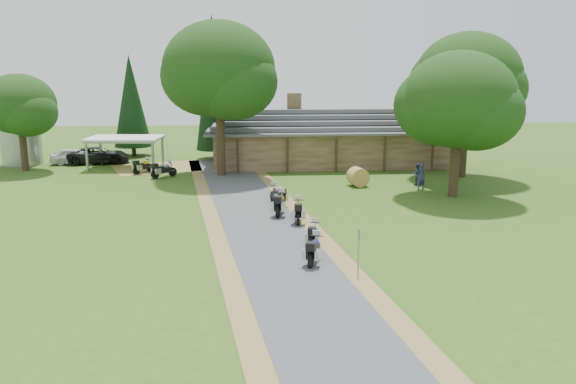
{
  "coord_description": "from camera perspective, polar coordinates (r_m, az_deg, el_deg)",
  "views": [
    {
      "loc": [
        -1.18,
        -25.35,
        8.3
      ],
      "look_at": [
        1.01,
        5.02,
        1.6
      ],
      "focal_mm": 35.0,
      "sensor_mm": 36.0,
      "label": 1
    }
  ],
  "objects": [
    {
      "name": "motorcycle_row_b",
      "position": [
        27.15,
        2.61,
        -4.13
      ],
      "size": [
        0.94,
        1.77,
        1.16
      ],
      "primitive_type": null,
      "rotation": [
        0.0,
        0.0,
        1.33
      ],
      "color": "#A9ABB0",
      "rests_on": "ground"
    },
    {
      "name": "person_b",
      "position": [
        41.85,
        12.99,
        1.96
      ],
      "size": [
        0.55,
        0.41,
        1.88
      ],
      "primitive_type": "imported",
      "rotation": [
        0.0,
        0.0,
        3.09
      ],
      "color": "#2C3352",
      "rests_on": "ground"
    },
    {
      "name": "ground",
      "position": [
        26.7,
        -1.39,
        -5.71
      ],
      "size": [
        120.0,
        120.0,
        0.0
      ],
      "primitive_type": "plane",
      "color": "#365417",
      "rests_on": "ground"
    },
    {
      "name": "oak_silo",
      "position": [
        51.13,
        -25.53,
        6.87
      ],
      "size": [
        5.79,
        5.79,
        8.86
      ],
      "primitive_type": null,
      "color": "#153810",
      "rests_on": "ground"
    },
    {
      "name": "silo",
      "position": [
        54.76,
        -25.63,
        6.1
      ],
      "size": [
        3.6,
        3.6,
        6.86
      ],
      "primitive_type": "cylinder",
      "rotation": [
        0.0,
        0.0,
        0.07
      ],
      "color": "gray",
      "rests_on": "ground"
    },
    {
      "name": "person_a",
      "position": [
        40.36,
        13.37,
        1.79
      ],
      "size": [
        0.71,
        0.58,
        2.2
      ],
      "primitive_type": "imported",
      "rotation": [
        0.0,
        0.0,
        3.37
      ],
      "color": "#2C3352",
      "rests_on": "ground"
    },
    {
      "name": "lodge",
      "position": [
        50.21,
        4.15,
        5.69
      ],
      "size": [
        21.4,
        9.4,
        4.9
      ],
      "primitive_type": null,
      "color": "brown",
      "rests_on": "ground"
    },
    {
      "name": "hay_bale",
      "position": [
        40.81,
        7.12,
        1.54
      ],
      "size": [
        1.54,
        1.45,
        1.35
      ],
      "primitive_type": "cylinder",
      "rotation": [
        1.57,
        0.0,
        0.17
      ],
      "color": "olive",
      "rests_on": "ground"
    },
    {
      "name": "oak_driveway",
      "position": [
        38.08,
        16.85,
        7.12
      ],
      "size": [
        7.32,
        7.32,
        10.28
      ],
      "primitive_type": null,
      "color": "#153810",
      "rests_on": "ground"
    },
    {
      "name": "car_dark_suv",
      "position": [
        52.96,
        -18.67,
        3.96
      ],
      "size": [
        3.05,
        6.03,
        2.23
      ],
      "primitive_type": "imported",
      "rotation": [
        0.0,
        0.0,
        1.67
      ],
      "color": "black",
      "rests_on": "ground"
    },
    {
      "name": "oak_lodge_left",
      "position": [
        44.24,
        -6.98,
        10.22
      ],
      "size": [
        8.66,
        8.66,
        13.36
      ],
      "primitive_type": null,
      "color": "#153810",
      "rests_on": "ground"
    },
    {
      "name": "motorcycle_row_a",
      "position": [
        24.6,
        2.67,
        -5.73
      ],
      "size": [
        1.16,
        1.99,
        1.29
      ],
      "primitive_type": null,
      "rotation": [
        0.0,
        0.0,
        1.26
      ],
      "color": "navy",
      "rests_on": "ground"
    },
    {
      "name": "cedar_near",
      "position": [
        52.76,
        -7.58,
        10.44
      ],
      "size": [
        3.46,
        3.46,
        13.17
      ],
      "primitive_type": "cone",
      "color": "black",
      "rests_on": "ground"
    },
    {
      "name": "motorcycle_carport_b",
      "position": [
        44.75,
        -12.51,
        2.31
      ],
      "size": [
        1.95,
        1.76,
        1.36
      ],
      "primitive_type": null,
      "rotation": [
        0.0,
        0.0,
        0.69
      ],
      "color": "gray",
      "rests_on": "ground"
    },
    {
      "name": "driveway",
      "position": [
        30.5,
        -2.7,
        -3.39
      ],
      "size": [
        51.95,
        51.95,
        0.0
      ],
      "primitive_type": "plane",
      "rotation": [
        0.0,
        0.0,
        0.14
      ],
      "color": "#434346",
      "rests_on": "ground"
    },
    {
      "name": "motorcycle_row_c",
      "position": [
        30.99,
        1.05,
        -1.83
      ],
      "size": [
        0.83,
        2.04,
        1.36
      ],
      "primitive_type": null,
      "rotation": [
        0.0,
        0.0,
        1.48
      ],
      "color": "#EF9F00",
      "rests_on": "ground"
    },
    {
      "name": "oak_lodge_right",
      "position": [
        45.39,
        17.69,
        9.19
      ],
      "size": [
        7.95,
        7.95,
        12.42
      ],
      "primitive_type": null,
      "color": "#153810",
      "rests_on": "ground"
    },
    {
      "name": "cedar_far",
      "position": [
        56.31,
        -15.63,
        8.42
      ],
      "size": [
        3.55,
        3.55,
        9.65
      ],
      "primitive_type": "cone",
      "color": "black",
      "rests_on": "ground"
    },
    {
      "name": "motorcycle_carport_a",
      "position": [
        47.03,
        -14.51,
        2.64
      ],
      "size": [
        1.6,
        1.87,
        1.28
      ],
      "primitive_type": null,
      "rotation": [
        0.0,
        0.0,
        0.94
      ],
      "color": "#E2C806",
      "rests_on": "ground"
    },
    {
      "name": "motorcycle_row_e",
      "position": [
        34.83,
        -1.09,
        -0.24
      ],
      "size": [
        1.23,
        2.08,
        1.35
      ],
      "primitive_type": null,
      "rotation": [
        0.0,
        0.0,
        1.89
      ],
      "color": "black",
      "rests_on": "ground"
    },
    {
      "name": "sign_post",
      "position": [
        23.29,
        7.17,
        -6.02
      ],
      "size": [
        0.35,
        0.06,
        1.95
      ],
      "primitive_type": null,
      "color": "gray",
      "rests_on": "ground"
    },
    {
      "name": "car_white_sedan",
      "position": [
        53.3,
        -20.78,
        3.63
      ],
      "size": [
        2.79,
        5.62,
        1.81
      ],
      "primitive_type": "imported",
      "rotation": [
        0.0,
        0.0,
        1.67
      ],
      "color": "white",
      "rests_on": "ground"
    },
    {
      "name": "carport",
      "position": [
        49.91,
        -16.14,
        3.88
      ],
      "size": [
        6.4,
        4.54,
        2.64
      ],
      "primitive_type": null,
      "rotation": [
        0.0,
        0.0,
        -0.08
      ],
      "color": "white",
      "rests_on": "ground"
    },
    {
      "name": "motorcycle_row_d",
      "position": [
        32.53,
        -0.8,
        -1.08
      ],
      "size": [
        1.11,
        2.18,
        1.43
      ],
      "primitive_type": null,
      "rotation": [
        0.0,
        0.0,
        1.36
      ],
      "color": "orange",
      "rests_on": "ground"
    }
  ]
}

